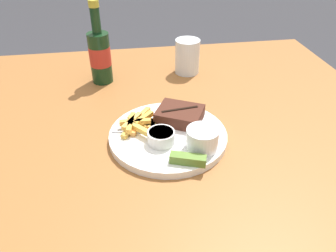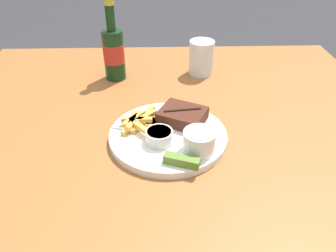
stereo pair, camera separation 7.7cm
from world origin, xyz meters
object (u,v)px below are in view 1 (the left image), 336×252
Objects in this scene: coleslaw_cup at (202,138)px; beer_bottle at (100,55)px; dipping_sauce_cup at (161,137)px; pickle_spear at (188,159)px; steak_portion at (180,115)px; drinking_glass at (187,56)px; knife_utensil at (164,124)px; fork_utensil at (137,132)px; dinner_plate at (168,136)px.

beer_bottle is at bearing 119.08° from coleslaw_cup.
pickle_spear is at bearing -59.56° from dipping_sauce_cup.
beer_bottle is at bearing 124.47° from steak_portion.
coleslaw_cup is 0.29× the size of beer_bottle.
drinking_glass is (0.05, 0.42, 0.01)m from coleslaw_cup.
coleslaw_cup is 1.14× the size of dipping_sauce_cup.
steak_portion is at bearing 55.18° from dipping_sauce_cup.
beer_bottle reaches higher than knife_utensil.
pickle_spear is 0.59× the size of fork_utensil.
steak_portion is 1.73× the size of pickle_spear.
coleslaw_cup reaches higher than fork_utensil.
pickle_spear is 0.48m from drinking_glass.
steak_portion reaches higher than dipping_sauce_cup.
coleslaw_cup is 0.16m from fork_utensil.
dinner_plate is at bearing -64.72° from beer_bottle.
dipping_sauce_cup reaches higher than fork_utensil.
steak_portion is at bearing 29.13° from fork_utensil.
dipping_sauce_cup reaches higher than dinner_plate.
fork_utensil is at bearing -119.03° from drinking_glass.
coleslaw_cup reaches higher than steak_portion.
beer_bottle is at bearing 52.38° from knife_utensil.
drinking_glass is at bearing 78.77° from pickle_spear.
pickle_spear is 0.16m from fork_utensil.
steak_portion is at bearing -45.69° from knife_utensil.
drinking_glass reaches higher than coleslaw_cup.
dinner_plate is 0.04m from knife_utensil.
pickle_spear is at bearing -132.26° from coleslaw_cup.
steak_portion is 0.32m from drinking_glass.
dinner_plate is at bearing -148.19° from knife_utensil.
dipping_sauce_cup is 0.25× the size of beer_bottle.
dinner_plate is 0.12m from pickle_spear.
steak_portion is 0.12m from coleslaw_cup.
beer_bottle reaches higher than pickle_spear.
coleslaw_cup is at bearing -76.41° from steak_portion.
steak_portion is at bearing 85.69° from pickle_spear.
pickle_spear is 0.72× the size of drinking_glass.
fork_utensil reaches higher than dinner_plate.
knife_utensil reaches higher than fork_utensil.
dipping_sauce_cup is 0.47× the size of fork_utensil.
coleslaw_cup reaches higher than pickle_spear.
steak_portion is 0.55× the size of beer_bottle.
dinner_plate is at bearing -108.33° from drinking_glass.
pickle_spear is at bearing -77.45° from dinner_plate.
knife_utensil is at bearing -160.85° from steak_portion.
pickle_spear is 0.32× the size of beer_bottle.
dinner_plate is 0.07m from steak_portion.
dinner_plate is 1.79× the size of knife_utensil.
drinking_glass is at bearing 71.67° from dinner_plate.
coleslaw_cup reaches higher than knife_utensil.
coleslaw_cup is 0.46× the size of knife_utensil.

